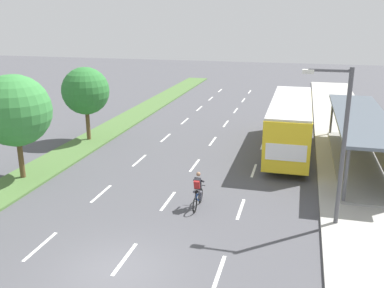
# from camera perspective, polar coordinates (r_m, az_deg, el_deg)

# --- Properties ---
(ground_plane) EXTENTS (140.00, 140.00, 0.00)m
(ground_plane) POSITION_cam_1_polar(r_m,az_deg,el_deg) (15.62, -10.22, -16.46)
(ground_plane) COLOR #4C4C51
(median_strip) EXTENTS (2.60, 52.00, 0.12)m
(median_strip) POSITION_cam_1_polar(r_m,az_deg,el_deg) (35.74, -9.14, 3.00)
(median_strip) COLOR #4C7038
(median_strip) RESTS_ON ground
(sidewalk_right) EXTENTS (4.50, 52.00, 0.15)m
(sidewalk_right) POSITION_cam_1_polar(r_m,az_deg,el_deg) (33.03, 20.05, 1.04)
(sidewalk_right) COLOR #ADAAA3
(sidewalk_right) RESTS_ON ground
(lane_divider_left) EXTENTS (0.14, 43.85, 0.01)m
(lane_divider_left) POSITION_cam_1_polar(r_m,az_deg,el_deg) (30.86, -3.57, 0.85)
(lane_divider_left) COLOR white
(lane_divider_left) RESTS_ON ground
(lane_divider_center) EXTENTS (0.14, 43.85, 0.01)m
(lane_divider_center) POSITION_cam_1_polar(r_m,az_deg,el_deg) (29.99, 2.80, 0.39)
(lane_divider_center) COLOR white
(lane_divider_center) RESTS_ON ground
(lane_divider_right) EXTENTS (0.14, 43.85, 0.01)m
(lane_divider_right) POSITION_cam_1_polar(r_m,az_deg,el_deg) (29.51, 9.47, -0.10)
(lane_divider_right) COLOR white
(lane_divider_right) RESTS_ON ground
(bus_shelter) EXTENTS (2.90, 13.19, 2.86)m
(bus_shelter) POSITION_cam_1_polar(r_m,az_deg,el_deg) (26.63, 22.12, 1.16)
(bus_shelter) COLOR gray
(bus_shelter) RESTS_ON sidewalk_right
(bus) EXTENTS (2.54, 11.29, 3.37)m
(bus) POSITION_cam_1_polar(r_m,az_deg,el_deg) (28.01, 13.06, 3.14)
(bus) COLOR yellow
(bus) RESTS_ON ground
(cyclist) EXTENTS (0.46, 1.82, 1.71)m
(cyclist) POSITION_cam_1_polar(r_m,az_deg,el_deg) (19.53, 0.78, -6.41)
(cyclist) COLOR black
(cyclist) RESTS_ON ground
(median_tree_second) EXTENTS (3.75, 3.75, 5.56)m
(median_tree_second) POSITION_cam_1_polar(r_m,az_deg,el_deg) (23.83, -22.67, 4.16)
(median_tree_second) COLOR brown
(median_tree_second) RESTS_ON median_strip
(median_tree_third) EXTENTS (3.24, 3.24, 5.07)m
(median_tree_third) POSITION_cam_1_polar(r_m,az_deg,el_deg) (30.16, -14.10, 6.92)
(median_tree_third) COLOR brown
(median_tree_third) RESTS_ON median_strip
(streetlight) EXTENTS (1.91, 0.24, 6.50)m
(streetlight) POSITION_cam_1_polar(r_m,az_deg,el_deg) (17.84, 19.25, 0.89)
(streetlight) COLOR #4C4C51
(streetlight) RESTS_ON sidewalk_right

